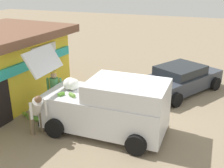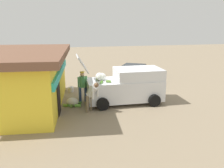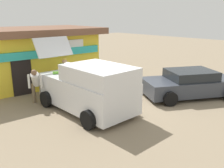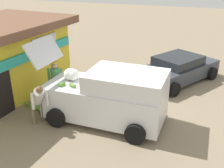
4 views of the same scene
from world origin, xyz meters
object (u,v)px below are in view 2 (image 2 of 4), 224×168
(delivery_van, at_px, (127,86))
(vendor_standing, at_px, (83,85))
(customer_bending, at_px, (92,94))
(storefront_bar, at_px, (23,79))
(parked_sedan, at_px, (133,74))
(unloaded_banana_pile, at_px, (73,102))
(paint_bucket, at_px, (71,89))

(delivery_van, relative_size, vendor_standing, 2.67)
(customer_bending, bearing_deg, vendor_standing, 10.75)
(storefront_bar, distance_m, customer_bending, 3.67)
(parked_sedan, xyz_separation_m, unloaded_banana_pile, (-4.47, 4.75, -0.39))
(parked_sedan, bearing_deg, customer_bending, 145.29)
(storefront_bar, bearing_deg, paint_bucket, -47.73)
(vendor_standing, xyz_separation_m, unloaded_banana_pile, (-0.53, 0.60, -0.80))
(vendor_standing, bearing_deg, unloaded_banana_pile, 131.31)
(delivery_van, bearing_deg, customer_bending, 117.29)
(delivery_van, height_order, vendor_standing, delivery_van)
(storefront_bar, relative_size, unloaded_banana_pile, 7.45)
(vendor_standing, height_order, customer_bending, vendor_standing)
(paint_bucket, bearing_deg, vendor_standing, -164.08)
(storefront_bar, distance_m, delivery_van, 5.45)
(storefront_bar, xyz_separation_m, paint_bucket, (2.21, -2.44, -1.36))
(delivery_van, height_order, customer_bending, delivery_van)
(vendor_standing, distance_m, unloaded_banana_pile, 1.13)
(parked_sedan, bearing_deg, storefront_bar, 119.86)
(delivery_van, xyz_separation_m, unloaded_banana_pile, (0.00, 2.99, -0.75))
(vendor_standing, height_order, paint_bucket, vendor_standing)
(customer_bending, bearing_deg, parked_sedan, -34.71)
(delivery_van, bearing_deg, parked_sedan, -21.47)
(delivery_van, xyz_separation_m, customer_bending, (-1.08, 2.09, -0.02))
(vendor_standing, xyz_separation_m, customer_bending, (-1.61, -0.30, -0.07))
(vendor_standing, height_order, unloaded_banana_pile, vendor_standing)
(storefront_bar, bearing_deg, parked_sedan, -60.14)
(unloaded_banana_pile, bearing_deg, parked_sedan, -46.73)
(parked_sedan, distance_m, unloaded_banana_pile, 6.54)
(storefront_bar, relative_size, paint_bucket, 22.77)
(storefront_bar, bearing_deg, customer_bending, -113.36)
(storefront_bar, height_order, delivery_van, storefront_bar)
(customer_bending, height_order, paint_bucket, customer_bending)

